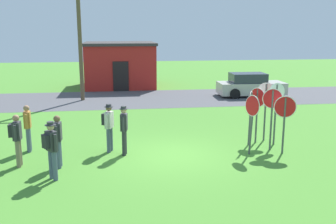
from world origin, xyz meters
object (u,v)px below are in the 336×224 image
object	(u,v)px
utility_pole	(79,27)
person_in_blue	(58,138)
stop_sign_nearest	(272,109)
stop_sign_far_back	(285,115)
person_in_teal	(109,124)
parked_car_on_street	(250,86)
stop_sign_leaning_right	(266,102)
person_on_left	(17,137)
stop_sign_leaning_left	(252,114)
stop_sign_rear_left	(276,103)
stop_sign_low_front	(250,109)
stop_sign_rear_right	(257,105)
person_with_sunhat	(124,127)
person_holding_notes	(51,146)
person_in_dark_shirt	(28,126)

from	to	relation	value
utility_pole	person_in_blue	size ratio (longest dim) A/B	5.04
stop_sign_nearest	stop_sign_far_back	bearing A→B (deg)	-57.64
person_in_blue	utility_pole	bearing A→B (deg)	91.05
person_in_teal	parked_car_on_street	bearing A→B (deg)	49.37
stop_sign_leaning_right	person_on_left	world-z (taller)	stop_sign_leaning_right
utility_pole	stop_sign_nearest	distance (m)	13.73
parked_car_on_street	person_in_blue	bearing A→B (deg)	-131.59
utility_pole	stop_sign_leaning_left	distance (m)	13.61
utility_pole	parked_car_on_street	world-z (taller)	utility_pole
stop_sign_rear_left	stop_sign_low_front	distance (m)	0.99
stop_sign_far_back	stop_sign_rear_right	xyz separation A→B (m)	(-0.47, 1.39, 0.06)
stop_sign_far_back	stop_sign_rear_right	bearing A→B (deg)	108.74
stop_sign_nearest	stop_sign_rear_left	bearing A→B (deg)	56.86
stop_sign_nearest	person_on_left	size ratio (longest dim) A/B	1.34
stop_sign_leaning_right	person_in_blue	distance (m)	7.86
stop_sign_nearest	stop_sign_leaning_right	size ratio (longest dim) A/B	0.98
stop_sign_nearest	stop_sign_rear_right	distance (m)	0.97
stop_sign_far_back	stop_sign_leaning_right	world-z (taller)	stop_sign_leaning_right
utility_pole	stop_sign_far_back	world-z (taller)	utility_pole
stop_sign_rear_left	person_with_sunhat	bearing A→B (deg)	-175.50
utility_pole	person_in_teal	bearing A→B (deg)	-80.40
stop_sign_rear_left	stop_sign_rear_right	distance (m)	0.70
parked_car_on_street	person_on_left	xyz separation A→B (m)	(-11.89, -11.65, 0.29)
stop_sign_rear_left	person_in_blue	world-z (taller)	stop_sign_rear_left
stop_sign_leaning_left	person_holding_notes	size ratio (longest dim) A/B	1.21
person_in_dark_shirt	stop_sign_rear_right	bearing A→B (deg)	-0.43
utility_pole	stop_sign_far_back	xyz separation A→B (m)	(7.85, -11.53, -3.04)
parked_car_on_street	stop_sign_far_back	distance (m)	11.96
stop_sign_nearest	person_in_teal	size ratio (longest dim) A/B	1.30
utility_pole	person_in_dark_shirt	world-z (taller)	utility_pole
stop_sign_low_front	person_holding_notes	world-z (taller)	stop_sign_low_front
stop_sign_leaning_left	person_holding_notes	distance (m)	6.70
stop_sign_leaning_left	stop_sign_rear_right	world-z (taller)	stop_sign_rear_right
person_in_dark_shirt	person_in_teal	distance (m)	2.89
stop_sign_nearest	person_with_sunhat	size ratio (longest dim) A/B	1.30
stop_sign_far_back	person_holding_notes	world-z (taller)	stop_sign_far_back
person_in_blue	stop_sign_low_front	bearing A→B (deg)	12.21
stop_sign_leaning_left	stop_sign_rear_right	size ratio (longest dim) A/B	0.98
person_in_teal	utility_pole	bearing A→B (deg)	99.60
utility_pole	stop_sign_nearest	bearing A→B (deg)	-55.67
stop_sign_leaning_left	stop_sign_far_back	xyz separation A→B (m)	(1.16, -0.07, -0.03)
stop_sign_nearest	stop_sign_far_back	size ratio (longest dim) A/B	1.10
utility_pole	person_on_left	xyz separation A→B (m)	(-1.09, -11.62, -3.46)
stop_sign_nearest	stop_sign_low_front	bearing A→B (deg)	129.75
stop_sign_leaning_left	person_holding_notes	bearing A→B (deg)	-167.43
utility_pole	stop_sign_low_front	distance (m)	12.92
stop_sign_rear_right	person_holding_notes	world-z (taller)	stop_sign_rear_right
person_with_sunhat	person_in_blue	world-z (taller)	person_with_sunhat
stop_sign_rear_left	person_on_left	xyz separation A→B (m)	(-9.07, -1.16, -0.63)
person_on_left	person_holding_notes	world-z (taller)	person_holding_notes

